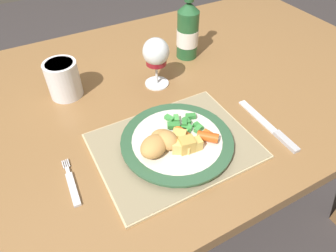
{
  "coord_description": "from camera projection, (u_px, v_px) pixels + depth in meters",
  "views": [
    {
      "loc": [
        -0.27,
        -0.61,
        1.24
      ],
      "look_at": [
        -0.04,
        -0.18,
        0.78
      ],
      "focal_mm": 32.0,
      "sensor_mm": 36.0,
      "label": 1
    }
  ],
  "objects": [
    {
      "name": "ground_plane",
      "position": [
        156.0,
        224.0,
        1.34
      ],
      "size": [
        6.0,
        6.0,
        0.0
      ],
      "primitive_type": "plane",
      "color": "#383333"
    },
    {
      "name": "dining_table",
      "position": [
        150.0,
        114.0,
        0.88
      ],
      "size": [
        1.58,
        0.87,
        0.74
      ],
      "color": "olive",
      "rests_on": "ground"
    },
    {
      "name": "placemat",
      "position": [
        174.0,
        146.0,
        0.67
      ],
      "size": [
        0.35,
        0.27,
        0.01
      ],
      "color": "#CCB789",
      "rests_on": "dining_table"
    },
    {
      "name": "dinner_plate",
      "position": [
        177.0,
        142.0,
        0.67
      ],
      "size": [
        0.25,
        0.25,
        0.02
      ],
      "color": "silver",
      "rests_on": "placemat"
    },
    {
      "name": "breaded_croquettes",
      "position": [
        160.0,
        142.0,
        0.63
      ],
      "size": [
        0.11,
        0.09,
        0.04
      ],
      "color": "tan",
      "rests_on": "dinner_plate"
    },
    {
      "name": "green_beans_pile",
      "position": [
        184.0,
        124.0,
        0.68
      ],
      "size": [
        0.08,
        0.08,
        0.02
      ],
      "color": "#4CA84C",
      "rests_on": "dinner_plate"
    },
    {
      "name": "glazed_carrots",
      "position": [
        196.0,
        137.0,
        0.65
      ],
      "size": [
        0.1,
        0.09,
        0.02
      ],
      "color": "orange",
      "rests_on": "dinner_plate"
    },
    {
      "name": "fork",
      "position": [
        72.0,
        185.0,
        0.6
      ],
      "size": [
        0.02,
        0.12,
        0.01
      ],
      "color": "silver",
      "rests_on": "dining_table"
    },
    {
      "name": "table_knife",
      "position": [
        272.0,
        129.0,
        0.71
      ],
      "size": [
        0.02,
        0.2,
        0.01
      ],
      "color": "silver",
      "rests_on": "dining_table"
    },
    {
      "name": "wine_glass",
      "position": [
        156.0,
        54.0,
        0.79
      ],
      "size": [
        0.07,
        0.07,
        0.14
      ],
      "color": "silver",
      "rests_on": "dining_table"
    },
    {
      "name": "bottle",
      "position": [
        188.0,
        30.0,
        0.9
      ],
      "size": [
        0.07,
        0.07,
        0.23
      ],
      "color": "#23562D",
      "rests_on": "dining_table"
    },
    {
      "name": "roast_potatoes",
      "position": [
        185.0,
        144.0,
        0.63
      ],
      "size": [
        0.07,
        0.06,
        0.03
      ],
      "color": "gold",
      "rests_on": "dinner_plate"
    },
    {
      "name": "drinking_cup",
      "position": [
        63.0,
        79.0,
        0.78
      ],
      "size": [
        0.09,
        0.09,
        0.1
      ],
      "color": "white",
      "rests_on": "dining_table"
    }
  ]
}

